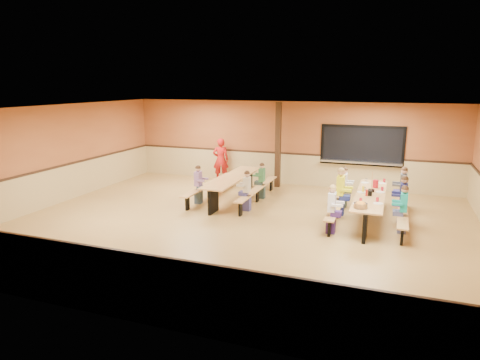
% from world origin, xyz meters
% --- Properties ---
extents(ground, '(12.00, 12.00, 0.00)m').
position_xyz_m(ground, '(0.00, 0.00, 0.00)').
color(ground, olive).
rests_on(ground, ground).
extents(room_envelope, '(12.04, 10.04, 3.02)m').
position_xyz_m(room_envelope, '(0.00, 0.00, 0.69)').
color(room_envelope, '#9B552D').
rests_on(room_envelope, ground).
extents(kitchen_pass_through, '(2.78, 0.28, 1.38)m').
position_xyz_m(kitchen_pass_through, '(2.60, 4.96, 1.49)').
color(kitchen_pass_through, black).
rests_on(kitchen_pass_through, ground).
extents(structural_post, '(0.18, 0.18, 3.00)m').
position_xyz_m(structural_post, '(-0.20, 4.40, 1.50)').
color(structural_post, black).
rests_on(structural_post, ground).
extents(cafeteria_table_main, '(1.91, 3.70, 0.74)m').
position_xyz_m(cafeteria_table_main, '(3.15, 1.48, 0.53)').
color(cafeteria_table_main, tan).
rests_on(cafeteria_table_main, ground).
extents(cafeteria_table_second, '(1.91, 3.70, 0.74)m').
position_xyz_m(cafeteria_table_second, '(-1.08, 2.25, 0.53)').
color(cafeteria_table_second, tan).
rests_on(cafeteria_table_second, ground).
extents(seated_child_white_left, '(0.37, 0.30, 1.21)m').
position_xyz_m(seated_child_white_left, '(2.33, 0.15, 0.60)').
color(seated_child_white_left, silver).
rests_on(seated_child_white_left, ground).
extents(seated_adult_yellow, '(0.42, 0.35, 1.32)m').
position_xyz_m(seated_adult_yellow, '(2.33, 1.76, 0.66)').
color(seated_adult_yellow, yellow).
rests_on(seated_adult_yellow, ground).
extents(seated_child_grey_left, '(0.36, 0.30, 1.19)m').
position_xyz_m(seated_child_grey_left, '(2.33, 2.61, 0.60)').
color(seated_child_grey_left, white).
rests_on(seated_child_grey_left, ground).
extents(seated_child_teal_right, '(0.36, 0.29, 1.19)m').
position_xyz_m(seated_child_teal_right, '(3.98, 0.76, 0.59)').
color(seated_child_teal_right, '#119183').
rests_on(seated_child_teal_right, ground).
extents(seated_child_navy_right, '(0.39, 0.32, 1.25)m').
position_xyz_m(seated_child_navy_right, '(3.98, 1.66, 0.62)').
color(seated_child_navy_right, '#1B1D52').
rests_on(seated_child_navy_right, ground).
extents(seated_child_char_right, '(0.39, 0.32, 1.26)m').
position_xyz_m(seated_child_char_right, '(3.98, 2.88, 0.63)').
color(seated_child_char_right, '#47494F').
rests_on(seated_child_char_right, ground).
extents(seated_child_purple_sec, '(0.35, 0.29, 1.17)m').
position_xyz_m(seated_child_purple_sec, '(-1.91, 1.45, 0.59)').
color(seated_child_purple_sec, '#886094').
rests_on(seated_child_purple_sec, ground).
extents(seated_child_green_sec, '(0.34, 0.27, 1.14)m').
position_xyz_m(seated_child_green_sec, '(-0.26, 2.69, 0.57)').
color(seated_child_green_sec, '#30653B').
rests_on(seated_child_green_sec, ground).
extents(seated_child_tan_sec, '(0.35, 0.28, 1.17)m').
position_xyz_m(seated_child_tan_sec, '(-0.26, 1.25, 0.58)').
color(seated_child_tan_sec, '#B7A98F').
rests_on(seated_child_tan_sec, ground).
extents(standing_woman, '(0.70, 0.58, 1.63)m').
position_xyz_m(standing_woman, '(-2.45, 4.55, 0.81)').
color(standing_woman, '#B01714').
rests_on(standing_woman, ground).
extents(punch_pitcher, '(0.16, 0.16, 0.22)m').
position_xyz_m(punch_pitcher, '(3.23, 2.29, 0.85)').
color(punch_pitcher, red).
rests_on(punch_pitcher, cafeteria_table_main).
extents(chip_bowl, '(0.32, 0.32, 0.15)m').
position_xyz_m(chip_bowl, '(3.01, 0.05, 0.81)').
color(chip_bowl, orange).
rests_on(chip_bowl, cafeteria_table_main).
extents(napkin_dispenser, '(0.10, 0.14, 0.13)m').
position_xyz_m(napkin_dispenser, '(3.15, 1.34, 0.80)').
color(napkin_dispenser, black).
rests_on(napkin_dispenser, cafeteria_table_main).
extents(condiment_mustard, '(0.06, 0.06, 0.17)m').
position_xyz_m(condiment_mustard, '(2.95, 1.63, 0.82)').
color(condiment_mustard, yellow).
rests_on(condiment_mustard, cafeteria_table_main).
extents(condiment_ketchup, '(0.06, 0.06, 0.17)m').
position_xyz_m(condiment_ketchup, '(3.06, 1.27, 0.82)').
color(condiment_ketchup, '#B2140F').
rests_on(condiment_ketchup, cafeteria_table_main).
extents(table_paddle, '(0.16, 0.16, 0.56)m').
position_xyz_m(table_paddle, '(3.15, 1.79, 0.88)').
color(table_paddle, black).
rests_on(table_paddle, cafeteria_table_main).
extents(place_settings, '(0.65, 3.30, 0.11)m').
position_xyz_m(place_settings, '(3.15, 1.48, 0.80)').
color(place_settings, beige).
rests_on(place_settings, cafeteria_table_main).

